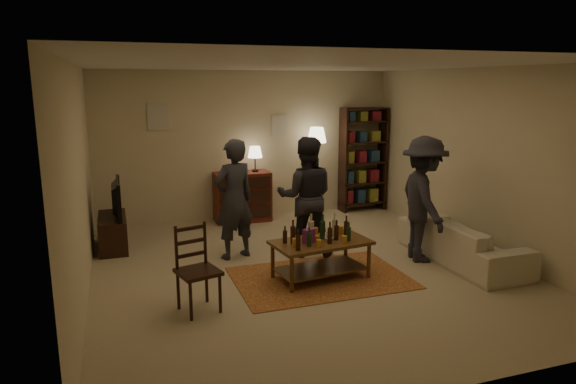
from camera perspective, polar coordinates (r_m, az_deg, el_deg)
name	(u,v)px	position (r m, az deg, el deg)	size (l,w,h in m)	color
floor	(305,269)	(7.04, 1.94, -8.57)	(6.00, 6.00, 0.00)	#C6B793
room_shell	(213,121)	(9.32, -8.35, 7.82)	(6.00, 6.00, 6.00)	beige
rug	(320,278)	(6.74, 3.62, -9.48)	(2.20, 1.50, 0.01)	maroon
coffee_table	(320,246)	(6.59, 3.61, -6.02)	(1.30, 0.82, 0.84)	brown
dining_chair	(196,265)	(5.78, -10.22, -8.01)	(0.52, 0.52, 0.98)	black
tv_stand	(113,224)	(8.23, -18.90, -3.36)	(0.40, 1.00, 1.06)	black
dresser	(243,195)	(9.34, -5.04, -0.38)	(1.00, 0.50, 1.36)	maroon
bookshelf	(363,158)	(10.15, 8.32, 3.73)	(0.90, 0.34, 2.02)	black
floor_lamp	(317,141)	(9.56, 3.20, 5.66)	(0.36, 0.36, 1.68)	black
sofa	(462,240)	(7.65, 18.74, -5.12)	(2.08, 0.81, 0.61)	beige
person_left	(234,199)	(7.30, -6.02, -0.83)	(0.63, 0.41, 1.72)	#2A2B32
person_right	(306,197)	(7.40, 1.98, -0.52)	(0.84, 0.66, 1.73)	#25242B
person_by_sofa	(423,199)	(7.41, 14.82, -0.79)	(1.14, 0.65, 1.76)	#25252C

